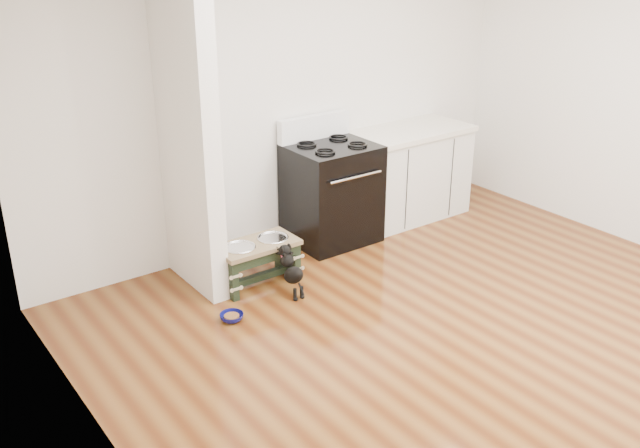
# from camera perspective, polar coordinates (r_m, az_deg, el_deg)

# --- Properties ---
(ground) EXTENTS (5.00, 5.00, 0.00)m
(ground) POSITION_cam_1_polar(r_m,az_deg,el_deg) (5.22, 13.24, -9.70)
(ground) COLOR #4D240D
(ground) RESTS_ON ground
(room_shell) EXTENTS (5.00, 5.00, 5.00)m
(room_shell) POSITION_cam_1_polar(r_m,az_deg,el_deg) (4.57, 15.07, 7.70)
(room_shell) COLOR silver
(room_shell) RESTS_ON ground
(partition_wall) EXTENTS (0.15, 0.80, 2.70)m
(partition_wall) POSITION_cam_1_polar(r_m,az_deg,el_deg) (5.55, -10.59, 7.82)
(partition_wall) COLOR silver
(partition_wall) RESTS_ON ground
(oven_range) EXTENTS (0.76, 0.69, 1.14)m
(oven_range) POSITION_cam_1_polar(r_m,az_deg,el_deg) (6.57, 0.92, 2.60)
(oven_range) COLOR black
(oven_range) RESTS_ON ground
(cabinet_run) EXTENTS (1.24, 0.64, 0.91)m
(cabinet_run) POSITION_cam_1_polar(r_m,az_deg,el_deg) (7.19, 7.10, 4.04)
(cabinet_run) COLOR silver
(cabinet_run) RESTS_ON ground
(dog_feeder) EXTENTS (0.67, 0.36, 0.38)m
(dog_feeder) POSITION_cam_1_polar(r_m,az_deg,el_deg) (5.84, -5.03, -2.48)
(dog_feeder) COLOR black
(dog_feeder) RESTS_ON ground
(puppy) EXTENTS (0.12, 0.35, 0.41)m
(puppy) POSITION_cam_1_polar(r_m,az_deg,el_deg) (5.68, -2.34, -3.62)
(puppy) COLOR black
(puppy) RESTS_ON ground
(floor_bowl) EXTENTS (0.21, 0.21, 0.06)m
(floor_bowl) POSITION_cam_1_polar(r_m,az_deg,el_deg) (5.44, -7.08, -7.41)
(floor_bowl) COLOR #0B0D53
(floor_bowl) RESTS_ON ground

